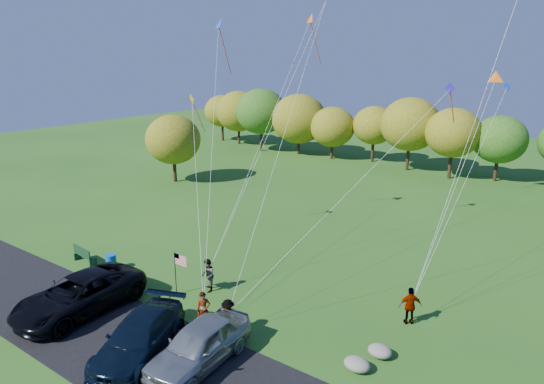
% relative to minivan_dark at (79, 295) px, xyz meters
% --- Properties ---
extents(ground, '(140.00, 140.00, 0.00)m').
position_rel_minivan_dark_xyz_m(ground, '(6.12, 3.48, -1.00)').
color(ground, '#255719').
rests_on(ground, ground).
extents(asphalt_lane, '(44.00, 6.00, 0.06)m').
position_rel_minivan_dark_xyz_m(asphalt_lane, '(6.12, -0.52, -0.97)').
color(asphalt_lane, black).
rests_on(asphalt_lane, ground).
extents(treeline, '(77.02, 28.24, 8.52)m').
position_rel_minivan_dark_xyz_m(treeline, '(9.00, 39.97, 3.73)').
color(treeline, '#3B2A15').
rests_on(treeline, ground).
extents(minivan_dark, '(3.40, 6.91, 1.89)m').
position_rel_minivan_dark_xyz_m(minivan_dark, '(0.00, 0.00, 0.00)').
color(minivan_dark, black).
rests_on(minivan_dark, asphalt_lane).
extents(minivan_navy, '(4.45, 6.34, 1.70)m').
position_rel_minivan_dark_xyz_m(minivan_navy, '(5.46, -0.69, -0.09)').
color(minivan_navy, black).
rests_on(minivan_navy, asphalt_lane).
extents(minivan_silver, '(2.61, 5.58, 1.85)m').
position_rel_minivan_dark_xyz_m(minivan_silver, '(8.03, 0.37, -0.02)').
color(minivan_silver, '#949B9E').
rests_on(minivan_silver, asphalt_lane).
extents(flyer_a, '(0.77, 0.80, 1.84)m').
position_rel_minivan_dark_xyz_m(flyer_a, '(6.10, 2.68, -0.08)').
color(flyer_a, '#4C4C59').
rests_on(flyer_a, ground).
extents(flyer_b, '(1.15, 1.15, 1.88)m').
position_rel_minivan_dark_xyz_m(flyer_b, '(3.67, 5.55, -0.06)').
color(flyer_b, '#4C4C59').
rests_on(flyer_b, ground).
extents(flyer_c, '(1.26, 0.98, 1.71)m').
position_rel_minivan_dark_xyz_m(flyer_c, '(7.37, 3.00, -0.15)').
color(flyer_c, '#4C4C59').
rests_on(flyer_c, ground).
extents(flyer_d, '(1.18, 1.05, 1.92)m').
position_rel_minivan_dark_xyz_m(flyer_d, '(14.04, 8.82, -0.04)').
color(flyer_d, '#4C4C59').
rests_on(flyer_d, ground).
extents(park_bench, '(1.97, 0.58, 1.09)m').
position_rel_minivan_dark_xyz_m(park_bench, '(-5.31, 3.70, -0.42)').
color(park_bench, '#13341C').
rests_on(park_bench, ground).
extents(trash_barrel, '(0.64, 0.64, 0.95)m').
position_rel_minivan_dark_xyz_m(trash_barrel, '(-3.13, 4.17, -0.53)').
color(trash_barrel, blue).
rests_on(trash_barrel, ground).
extents(flag_assembly, '(0.92, 0.60, 2.49)m').
position_rel_minivan_dark_xyz_m(flag_assembly, '(2.79, 4.25, 0.86)').
color(flag_assembly, black).
rests_on(flag_assembly, ground).
extents(boulder_near, '(1.14, 0.90, 0.57)m').
position_rel_minivan_dark_xyz_m(boulder_near, '(13.61, 3.97, -0.72)').
color(boulder_near, gray).
rests_on(boulder_near, ground).
extents(boulder_far, '(1.07, 0.89, 0.56)m').
position_rel_minivan_dark_xyz_m(boulder_far, '(13.99, 5.42, -0.72)').
color(boulder_far, slate).
rests_on(boulder_far, ground).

